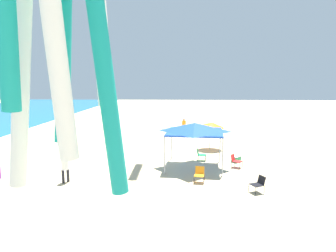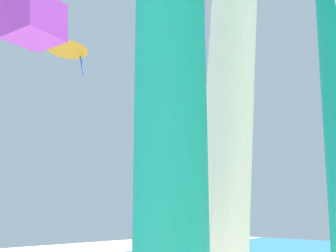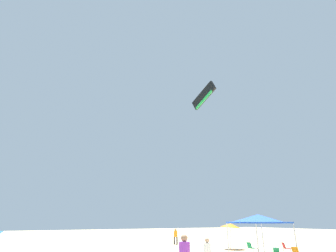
# 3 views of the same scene
# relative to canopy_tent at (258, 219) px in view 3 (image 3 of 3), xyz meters

# --- Properties ---
(canopy_tent) EXTENTS (3.59, 3.66, 2.82)m
(canopy_tent) POSITION_rel_canopy_tent_xyz_m (0.00, 0.00, 0.00)
(canopy_tent) COLOR #B7B7BC
(canopy_tent) RESTS_ON ground
(beach_umbrella) EXTENTS (1.92, 1.92, 2.25)m
(beach_umbrella) POSITION_rel_canopy_tent_xyz_m (4.92, -1.56, -0.55)
(beach_umbrella) COLOR silver
(beach_umbrella) RESTS_ON ground
(folding_chair_left_of_tent) EXTENTS (0.76, 0.80, 0.82)m
(folding_chair_left_of_tent) POSITION_rel_canopy_tent_xyz_m (-0.00, -2.58, -2.02)
(folding_chair_left_of_tent) COLOR black
(folding_chair_left_of_tent) RESTS_ON ground
(folding_chair_near_cooler) EXTENTS (0.61, 0.69, 0.82)m
(folding_chair_near_cooler) POSITION_rel_canopy_tent_xyz_m (1.47, -0.46, -2.02)
(folding_chair_near_cooler) COLOR black
(folding_chair_near_cooler) RESTS_ON ground
(cooler_box) EXTENTS (0.74, 0.71, 0.40)m
(cooler_box) POSITION_rel_canopy_tent_xyz_m (1.26, -2.86, -2.30)
(cooler_box) COLOR #1E8C4C
(cooler_box) RESTS_ON ground
(person_near_umbrella) EXTENTS (0.38, 0.38, 1.58)m
(person_near_umbrella) POSITION_rel_canopy_tent_xyz_m (-3.22, 7.03, -1.57)
(person_near_umbrella) COLOR black
(person_near_umbrella) RESTS_ON ground
(person_kite_handler) EXTENTS (0.38, 0.38, 1.60)m
(person_kite_handler) POSITION_rel_canopy_tent_xyz_m (11.34, 0.57, -1.56)
(person_kite_handler) COLOR black
(person_kite_handler) RESTS_ON ground
(kite_parafoil_black) EXTENTS (3.19, 0.58, 1.92)m
(kite_parafoil_black) POSITION_rel_canopy_tent_xyz_m (2.97, 2.21, 10.77)
(kite_parafoil_black) COLOR black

